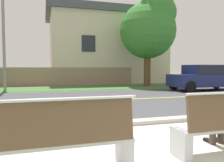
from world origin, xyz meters
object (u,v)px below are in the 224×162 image
streetlamp (4,24)px  car_navy_near (205,76)px  bench_left (59,141)px  shade_tree_left (150,26)px

streetlamp → car_navy_near: bearing=-15.6°
bench_left → shade_tree_left: bearing=59.6°
bench_left → streetlamp: 12.63m
bench_left → streetlamp: bearing=101.4°
shade_tree_left → streetlamp: bearing=-176.5°
bench_left → car_navy_near: size_ratio=0.44×
car_navy_near → streetlamp: (-11.54, 3.22, 3.08)m
car_navy_near → bench_left: bearing=-136.5°
bench_left → car_navy_near: (9.15, 8.69, 0.40)m
bench_left → shade_tree_left: 15.02m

